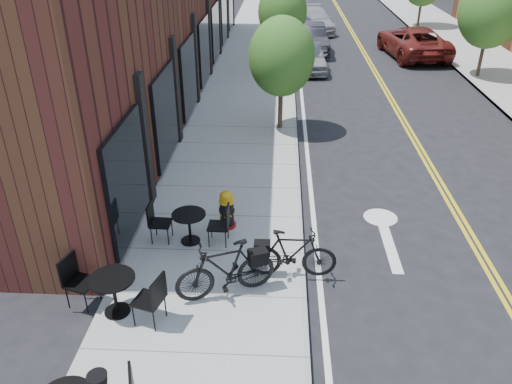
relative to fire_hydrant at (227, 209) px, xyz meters
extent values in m
plane|color=black|center=(1.82, -2.53, -0.59)|extent=(120.00, 120.00, 0.00)
cube|color=#9E9B93|center=(-0.18, 7.47, -0.53)|extent=(4.00, 70.00, 0.12)
cube|color=#481A17|center=(-4.68, 11.47, 2.91)|extent=(5.00, 28.00, 7.00)
cylinder|color=#382B1E|center=(1.22, 6.47, 0.34)|extent=(0.16, 0.16, 1.61)
ellipsoid|color=#306C22|center=(1.22, 6.47, 2.02)|extent=(2.20, 2.20, 2.64)
cylinder|color=#382B1E|center=(1.22, 14.47, 0.37)|extent=(0.16, 0.16, 1.68)
ellipsoid|color=#306C22|center=(1.22, 14.47, 2.13)|extent=(2.30, 2.30, 2.76)
cylinder|color=#382B1E|center=(1.22, 22.47, 0.32)|extent=(0.16, 0.16, 1.57)
cylinder|color=#382B1E|center=(1.22, 30.47, 0.39)|extent=(0.16, 0.16, 1.71)
cylinder|color=#382B1E|center=(10.42, 13.47, 0.44)|extent=(0.16, 0.16, 1.82)
ellipsoid|color=#306C22|center=(10.42, 13.47, 2.47)|extent=(2.80, 2.80, 3.36)
cylinder|color=#382B1E|center=(10.42, 25.47, 0.44)|extent=(0.16, 0.16, 1.82)
cylinder|color=maroon|center=(0.00, 0.00, -0.43)|extent=(0.49, 0.49, 0.06)
cylinder|color=black|center=(0.00, 0.00, -0.11)|extent=(0.38, 0.38, 0.64)
cylinder|color=gold|center=(0.00, 0.00, 0.22)|extent=(0.42, 0.42, 0.04)
cylinder|color=gold|center=(0.00, 0.00, 0.30)|extent=(0.36, 0.36, 0.15)
ellipsoid|color=gold|center=(0.00, 0.00, 0.39)|extent=(0.35, 0.35, 0.19)
cylinder|color=gold|center=(0.00, 0.00, 0.49)|extent=(0.06, 0.06, 0.06)
imported|color=black|center=(0.23, -2.47, 0.14)|extent=(2.07, 1.27, 1.21)
imported|color=black|center=(1.52, -1.82, 0.09)|extent=(1.84, 0.54, 1.10)
cylinder|color=black|center=(-1.78, -3.09, -0.45)|extent=(0.61, 0.61, 0.03)
cylinder|color=black|center=(-1.78, -3.09, -0.07)|extent=(0.08, 0.08, 0.77)
cylinder|color=black|center=(-1.78, -3.09, 0.33)|extent=(1.05, 1.05, 0.03)
cylinder|color=black|center=(-0.78, -0.69, -0.45)|extent=(0.46, 0.46, 0.03)
cylinder|color=black|center=(-0.78, -0.69, -0.10)|extent=(0.06, 0.06, 0.71)
cylinder|color=black|center=(-0.78, -0.69, 0.26)|extent=(0.79, 0.79, 0.03)
imported|color=#9EA0A6|center=(2.62, 14.47, 0.08)|extent=(1.63, 3.92, 1.33)
imported|color=black|center=(2.75, 18.23, 0.18)|extent=(2.04, 4.76, 1.53)
imported|color=#9D9DA1|center=(3.31, 23.88, 0.14)|extent=(2.67, 5.19, 1.44)
imported|color=maroon|center=(8.22, 17.47, 0.21)|extent=(3.31, 5.99, 1.59)
camera|label=1|loc=(1.20, -10.10, 6.12)|focal=35.00mm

